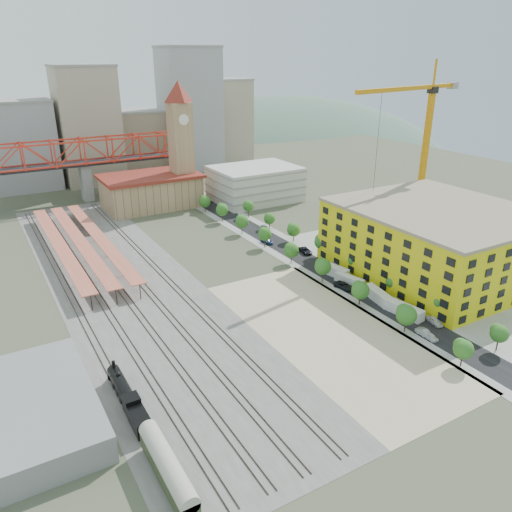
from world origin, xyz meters
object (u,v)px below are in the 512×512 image
construction_building (437,240)px  coach (168,469)px  site_trailer_a (404,310)px  site_trailer_d (332,270)px  site_trailer_c (349,280)px  car_0 (430,336)px  tower_crane (422,131)px  site_trailer_b (378,296)px  locomotive (127,397)px  clock_tower (180,132)px

construction_building → coach: construction_building is taller
site_trailer_a → site_trailer_d: bearing=80.7°
site_trailer_a → coach: bearing=-173.0°
site_trailer_c → site_trailer_d: bearing=77.4°
construction_building → car_0: 39.21m
tower_crane → site_trailer_d: 57.95m
site_trailer_c → site_trailer_d: 7.39m
construction_building → site_trailer_a: (-26.00, -14.21, -8.06)m
site_trailer_b → site_trailer_c: site_trailer_b is taller
car_0 → site_trailer_d: bearing=87.1°
locomotive → site_trailer_c: (66.00, 18.95, -0.71)m
construction_building → clock_tower: bearing=108.8°
tower_crane → site_trailer_a: (-45.29, -41.55, -33.10)m
clock_tower → car_0: 128.11m
site_trailer_b → tower_crane: bearing=45.8°
coach → site_trailer_c: size_ratio=1.97×
construction_building → site_trailer_a: size_ratio=5.11×
construction_building → site_trailer_b: (-26.00, -5.57, -8.07)m
tower_crane → site_trailer_c: size_ratio=6.52×
construction_building → site_trailer_a: bearing=-151.3°
coach → car_0: bearing=7.8°
site_trailer_b → site_trailer_d: (0.00, 18.30, 0.05)m
site_trailer_b → site_trailer_c: size_ratio=1.14×
locomotive → site_trailer_a: size_ratio=2.04×
site_trailer_d → site_trailer_a: bearing=-101.5°
site_trailer_c → clock_tower: bearing=82.2°
coach → tower_crane: size_ratio=0.30×
clock_tower → car_0: size_ratio=12.70×
site_trailer_b → site_trailer_a: bearing=-80.2°
site_trailer_a → site_trailer_b: site_trailer_a is taller
tower_crane → site_trailer_c: 60.36m
site_trailer_d → car_0: site_trailer_d is taller
clock_tower → tower_crane: size_ratio=0.93×
clock_tower → site_trailer_d: size_ratio=5.13×
tower_crane → coach: bearing=-151.3°
site_trailer_c → car_0: bearing=-108.3°
construction_building → locomotive: (-92.00, -13.61, -7.53)m
car_0 → site_trailer_c: bearing=86.0°
locomotive → car_0: 64.02m
coach → tower_crane: (111.29, 60.90, 31.65)m
tower_crane → site_trailer_a: tower_crane is taller
clock_tower → site_trailer_c: clock_tower is taller
construction_building → site_trailer_b: 27.79m
locomotive → coach: size_ratio=1.20×
coach → site_trailer_b: 71.70m
site_trailer_c → site_trailer_d: size_ratio=0.84×
locomotive → site_trailer_b: locomotive is taller
car_0 → tower_crane: bearing=49.0°
construction_building → locomotive: bearing=-171.6°
locomotive → tower_crane: bearing=20.2°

